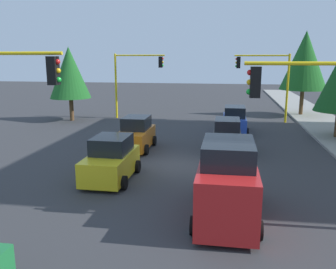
{
  "coord_description": "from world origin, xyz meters",
  "views": [
    {
      "loc": [
        17.56,
        2.51,
        5.46
      ],
      "look_at": [
        -1.99,
        -0.72,
        1.2
      ],
      "focal_mm": 38.36,
      "sensor_mm": 36.0,
      "label": 1
    }
  ],
  "objects_px": {
    "delivery_van_red": "(227,182)",
    "car_yellow": "(111,160)",
    "car_blue": "(234,121)",
    "tree_roadside_far": "(305,61)",
    "car_black": "(227,137)",
    "traffic_signal_far_left": "(266,74)",
    "traffic_signal_near_left": "(331,111)",
    "car_orange": "(136,135)",
    "traffic_signal_far_right": "(135,73)",
    "tree_opposite_side": "(70,73)"
  },
  "relations": [
    {
      "from": "delivery_van_red",
      "to": "car_yellow",
      "type": "relative_size",
      "value": 1.28
    },
    {
      "from": "car_blue",
      "to": "tree_roadside_far",
      "type": "bearing_deg",
      "value": 144.47
    },
    {
      "from": "car_blue",
      "to": "car_black",
      "type": "xyz_separation_m",
      "value": [
        5.65,
        -0.52,
        -0.0
      ]
    },
    {
      "from": "car_black",
      "to": "traffic_signal_far_left",
      "type": "bearing_deg",
      "value": 163.52
    },
    {
      "from": "tree_roadside_far",
      "to": "car_yellow",
      "type": "height_order",
      "value": "tree_roadside_far"
    },
    {
      "from": "traffic_signal_near_left",
      "to": "delivery_van_red",
      "type": "height_order",
      "value": "traffic_signal_near_left"
    },
    {
      "from": "traffic_signal_near_left",
      "to": "traffic_signal_far_left",
      "type": "bearing_deg",
      "value": 179.85
    },
    {
      "from": "car_blue",
      "to": "car_orange",
      "type": "height_order",
      "value": "same"
    },
    {
      "from": "car_black",
      "to": "tree_roadside_far",
      "type": "bearing_deg",
      "value": 154.63
    },
    {
      "from": "delivery_van_red",
      "to": "traffic_signal_far_right",
      "type": "bearing_deg",
      "value": -157.11
    },
    {
      "from": "tree_roadside_far",
      "to": "car_yellow",
      "type": "bearing_deg",
      "value": -30.53
    },
    {
      "from": "car_black",
      "to": "car_yellow",
      "type": "bearing_deg",
      "value": -41.2
    },
    {
      "from": "tree_roadside_far",
      "to": "delivery_van_red",
      "type": "height_order",
      "value": "tree_roadside_far"
    },
    {
      "from": "traffic_signal_far_right",
      "to": "traffic_signal_near_left",
      "type": "xyz_separation_m",
      "value": [
        20.0,
        11.38,
        -0.24
      ]
    },
    {
      "from": "traffic_signal_far_left",
      "to": "car_blue",
      "type": "bearing_deg",
      "value": -27.77
    },
    {
      "from": "car_blue",
      "to": "car_orange",
      "type": "distance_m",
      "value": 8.45
    },
    {
      "from": "traffic_signal_far_left",
      "to": "tree_opposite_side",
      "type": "relative_size",
      "value": 0.9
    },
    {
      "from": "traffic_signal_near_left",
      "to": "car_black",
      "type": "xyz_separation_m",
      "value": [
        -9.39,
        -3.09,
        -2.96
      ]
    },
    {
      "from": "traffic_signal_far_left",
      "to": "car_black",
      "type": "height_order",
      "value": "traffic_signal_far_left"
    },
    {
      "from": "car_yellow",
      "to": "car_orange",
      "type": "bearing_deg",
      "value": -177.32
    },
    {
      "from": "car_orange",
      "to": "car_black",
      "type": "height_order",
      "value": "same"
    },
    {
      "from": "traffic_signal_far_left",
      "to": "car_yellow",
      "type": "xyz_separation_m",
      "value": [
        16.52,
        -8.31,
        -3.19
      ]
    },
    {
      "from": "car_orange",
      "to": "tree_roadside_far",
      "type": "bearing_deg",
      "value": 140.44
    },
    {
      "from": "tree_roadside_far",
      "to": "car_black",
      "type": "height_order",
      "value": "tree_roadside_far"
    },
    {
      "from": "delivery_van_red",
      "to": "car_orange",
      "type": "xyz_separation_m",
      "value": [
        -8.76,
        -5.47,
        -0.39
      ]
    },
    {
      "from": "traffic_signal_far_left",
      "to": "tree_roadside_far",
      "type": "relative_size",
      "value": 0.73
    },
    {
      "from": "car_blue",
      "to": "car_black",
      "type": "relative_size",
      "value": 1.09
    },
    {
      "from": "traffic_signal_near_left",
      "to": "delivery_van_red",
      "type": "relative_size",
      "value": 1.13
    },
    {
      "from": "car_orange",
      "to": "car_black",
      "type": "relative_size",
      "value": 0.98
    },
    {
      "from": "car_blue",
      "to": "car_black",
      "type": "height_order",
      "value": "same"
    },
    {
      "from": "traffic_signal_far_right",
      "to": "car_blue",
      "type": "bearing_deg",
      "value": 60.62
    },
    {
      "from": "traffic_signal_far_right",
      "to": "traffic_signal_near_left",
      "type": "bearing_deg",
      "value": 29.63
    },
    {
      "from": "car_blue",
      "to": "car_orange",
      "type": "bearing_deg",
      "value": -44.82
    },
    {
      "from": "traffic_signal_near_left",
      "to": "tree_opposite_side",
      "type": "distance_m",
      "value": 24.53
    },
    {
      "from": "tree_roadside_far",
      "to": "traffic_signal_near_left",
      "type": "bearing_deg",
      "value": -9.09
    },
    {
      "from": "traffic_signal_near_left",
      "to": "traffic_signal_far_left",
      "type": "height_order",
      "value": "traffic_signal_far_left"
    },
    {
      "from": "tree_opposite_side",
      "to": "car_yellow",
      "type": "relative_size",
      "value": 1.7
    },
    {
      "from": "traffic_signal_near_left",
      "to": "tree_roadside_far",
      "type": "relative_size",
      "value": 0.69
    },
    {
      "from": "tree_roadside_far",
      "to": "car_black",
      "type": "distance_m",
      "value": 16.73
    },
    {
      "from": "traffic_signal_far_right",
      "to": "car_orange",
      "type": "distance_m",
      "value": 11.77
    },
    {
      "from": "delivery_van_red",
      "to": "car_orange",
      "type": "distance_m",
      "value": 10.33
    },
    {
      "from": "traffic_signal_far_right",
      "to": "traffic_signal_near_left",
      "type": "height_order",
      "value": "traffic_signal_far_right"
    },
    {
      "from": "delivery_van_red",
      "to": "car_yellow",
      "type": "distance_m",
      "value": 6.12
    },
    {
      "from": "delivery_van_red",
      "to": "tree_opposite_side",
      "type": "bearing_deg",
      "value": -142.47
    },
    {
      "from": "delivery_van_red",
      "to": "traffic_signal_far_left",
      "type": "bearing_deg",
      "value": 171.05
    },
    {
      "from": "traffic_signal_far_right",
      "to": "tree_roadside_far",
      "type": "height_order",
      "value": "tree_roadside_far"
    },
    {
      "from": "delivery_van_red",
      "to": "car_blue",
      "type": "xyz_separation_m",
      "value": [
        -14.75,
        0.49,
        -0.39
      ]
    },
    {
      "from": "traffic_signal_far_right",
      "to": "car_black",
      "type": "bearing_deg",
      "value": 38.01
    },
    {
      "from": "car_black",
      "to": "traffic_signal_near_left",
      "type": "bearing_deg",
      "value": 18.19
    },
    {
      "from": "car_orange",
      "to": "car_yellow",
      "type": "height_order",
      "value": "same"
    }
  ]
}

